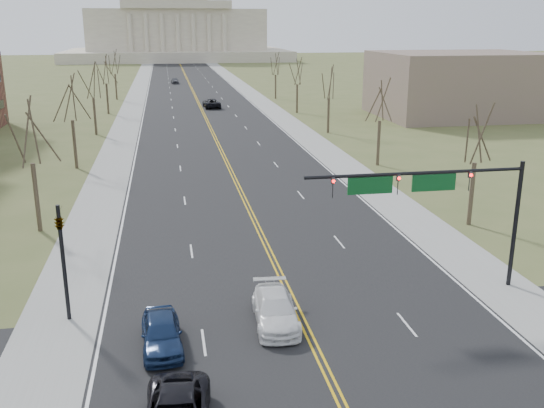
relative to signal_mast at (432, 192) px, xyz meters
name	(u,v)px	position (x,y,z in m)	size (l,w,h in m)	color
road	(196,97)	(-7.45, 96.50, -5.76)	(20.00, 380.00, 0.01)	black
cross_road	(330,379)	(-7.45, -7.50, -5.76)	(120.00, 14.00, 0.01)	black
sidewalk_left	(136,98)	(-19.45, 96.50, -5.75)	(4.00, 380.00, 0.03)	gray
sidewalk_right	(254,96)	(4.55, 96.50, -5.75)	(4.00, 380.00, 0.03)	gray
center_line	(196,97)	(-7.45, 96.50, -5.75)	(0.42, 380.00, 0.01)	gold
edge_line_left	(147,98)	(-17.25, 96.50, -5.75)	(0.15, 380.00, 0.01)	silver
edge_line_right	(243,96)	(2.35, 96.50, -5.75)	(0.15, 380.00, 0.01)	silver
capitol	(176,24)	(-7.45, 236.41, 8.44)	(90.00, 60.00, 50.00)	beige
signal_mast	(432,192)	(0.00, 0.00, 0.00)	(12.12, 0.44, 7.20)	black
signal_left	(62,250)	(-18.95, 0.00, -2.05)	(0.32, 0.36, 6.00)	black
tree_r_0	(477,137)	(8.05, 10.50, 0.79)	(3.74, 3.74, 8.50)	#362D20
tree_l_0	(29,135)	(-22.95, 14.50, 1.18)	(3.96, 3.96, 9.00)	#362D20
tree_r_1	(381,103)	(8.05, 30.50, 0.79)	(3.74, 3.74, 8.50)	#362D20
tree_l_1	(71,100)	(-22.95, 34.50, 1.18)	(3.96, 3.96, 9.00)	#362D20
tree_r_2	(329,84)	(8.05, 50.50, 0.79)	(3.74, 3.74, 8.50)	#362D20
tree_l_2	(92,82)	(-22.95, 54.50, 1.18)	(3.96, 3.96, 9.00)	#362D20
tree_r_3	(297,73)	(8.05, 70.50, 0.79)	(3.74, 3.74, 8.50)	#362D20
tree_l_3	(105,71)	(-22.95, 74.50, 1.18)	(3.96, 3.96, 9.00)	#362D20
tree_r_4	(276,65)	(8.05, 90.50, 0.79)	(3.74, 3.74, 8.50)	#362D20
tree_l_4	(114,63)	(-22.95, 94.50, 1.18)	(3.96, 3.96, 9.00)	#362D20
bldg_right_mass	(458,84)	(32.55, 62.50, -0.76)	(25.00, 20.00, 10.00)	#716150
car_sb_inner_second	(275,310)	(-8.82, -2.22, -5.02)	(2.05, 5.05, 1.46)	white
car_sb_outer_second	(162,333)	(-14.35, -3.68, -4.99)	(1.80, 4.46, 1.52)	navy
car_far_nb	(212,103)	(-5.56, 79.02, -4.94)	(2.69, 5.83, 1.62)	black
car_far_sb	(175,81)	(-10.96, 126.06, -5.03)	(1.71, 4.24, 1.44)	#505158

